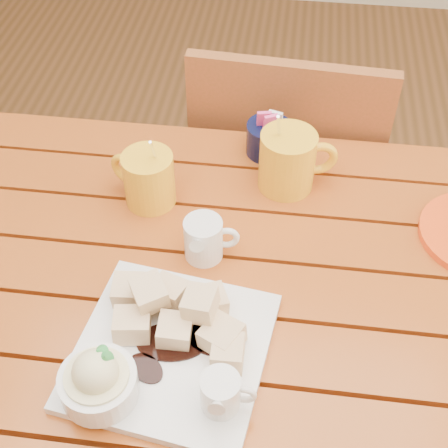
# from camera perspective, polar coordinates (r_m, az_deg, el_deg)

# --- Properties ---
(table) EXTENTS (1.20, 0.79, 0.75)m
(table) POSITION_cam_1_polar(r_m,az_deg,el_deg) (1.09, -1.27, -8.85)
(table) COLOR #953E13
(table) RESTS_ON ground
(dessert_plate) EXTENTS (0.30, 0.30, 0.11)m
(dessert_plate) POSITION_cam_1_polar(r_m,az_deg,el_deg) (0.90, -6.23, -11.53)
(dessert_plate) COLOR white
(dessert_plate) RESTS_ON table
(coffee_mug_left) EXTENTS (0.12, 0.09, 0.15)m
(coffee_mug_left) POSITION_cam_1_polar(r_m,az_deg,el_deg) (1.11, -7.00, 4.21)
(coffee_mug_left) COLOR yellow
(coffee_mug_left) RESTS_ON table
(coffee_mug_right) EXTENTS (0.14, 0.10, 0.17)m
(coffee_mug_right) POSITION_cam_1_polar(r_m,az_deg,el_deg) (1.13, 5.97, 5.84)
(coffee_mug_right) COLOR yellow
(coffee_mug_right) RESTS_ON table
(cream_pitcher) EXTENTS (0.09, 0.08, 0.08)m
(cream_pitcher) POSITION_cam_1_polar(r_m,az_deg,el_deg) (1.01, -1.79, -1.35)
(cream_pitcher) COLOR white
(cream_pitcher) RESTS_ON table
(sugar_caddy) EXTENTS (0.09, 0.09, 0.09)m
(sugar_caddy) POSITION_cam_1_polar(r_m,az_deg,el_deg) (1.22, 4.10, 7.87)
(sugar_caddy) COLOR black
(sugar_caddy) RESTS_ON table
(chair_far) EXTENTS (0.45, 0.45, 0.89)m
(chair_far) POSITION_cam_1_polar(r_m,az_deg,el_deg) (1.56, 5.60, 4.19)
(chair_far) COLOR brown
(chair_far) RESTS_ON ground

